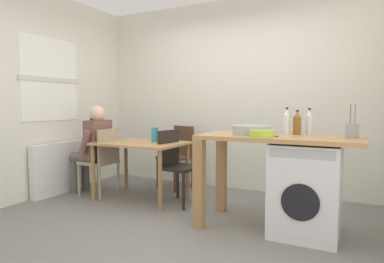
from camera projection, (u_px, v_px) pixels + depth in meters
The scene contains 20 objects.
ground_plane at pixel (175, 225), 3.38m from camera, with size 5.46×5.46×0.00m, color slate.
wall_back at pixel (236, 95), 4.82m from camera, with size 4.60×0.10×2.70m, color silver.
wall_window_side at pixel (29, 94), 4.25m from camera, with size 0.12×3.80×2.70m.
radiator at pixel (57, 169), 4.54m from camera, with size 0.10×0.80×0.70m, color white.
dining_table at pixel (141, 150), 4.27m from camera, with size 1.10×0.76×0.74m.
chair_person_seat at pixel (103, 158), 4.44m from camera, with size 0.41×0.41×0.90m.
chair_opposite at pixel (175, 162), 4.11m from camera, with size 0.45×0.45×0.90m.
chair_spare_by_wall at pixel (179, 153), 4.91m from camera, with size 0.49×0.49×0.90m.
seated_person at pixel (93, 145), 4.50m from camera, with size 0.50×0.51×1.20m.
kitchen_counter at pixel (257, 151), 3.30m from camera, with size 1.50×0.68×0.92m.
washing_machine at pixel (306, 189), 3.10m from camera, with size 0.60×0.61×0.86m.
sink_basin at pixel (252, 130), 3.30m from camera, with size 0.38×0.38×0.09m, color #9EA0A5.
tap at pixel (257, 120), 3.45m from camera, with size 0.02×0.02×0.28m, color #B2B2B7.
bottle_tall_green at pixel (287, 122), 3.32m from camera, with size 0.06×0.06×0.27m.
bottle_squat_brown at pixel (297, 124), 3.29m from camera, with size 0.08×0.08×0.24m.
bottle_clear_small at pixel (309, 122), 3.32m from camera, with size 0.06×0.06×0.26m.
mixing_bowl at pixel (262, 133), 3.05m from camera, with size 0.23×0.23×0.06m.
utensil_crock at pixel (352, 130), 2.94m from camera, with size 0.11×0.11×0.30m.
vase at pixel (155, 135), 4.27m from camera, with size 0.09×0.09×0.19m, color teal.
scissors at pixel (271, 136), 3.12m from camera, with size 0.15×0.06×0.01m.
Camera 1 is at (1.65, -2.85, 1.21)m, focal length 31.32 mm.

